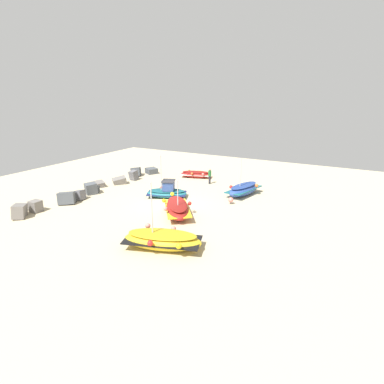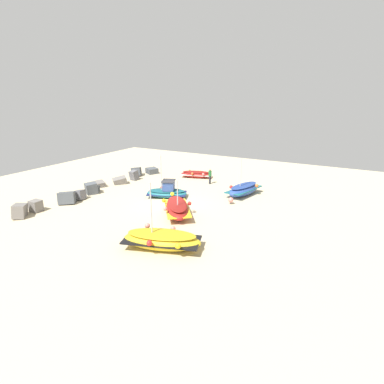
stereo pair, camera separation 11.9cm
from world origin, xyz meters
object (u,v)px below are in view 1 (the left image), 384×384
(fishing_boat_1, at_px, (177,208))
(fishing_boat_2, at_px, (244,189))
(fishing_boat_0, at_px, (162,240))
(fishing_boat_4, at_px, (196,174))
(person_walking, at_px, (210,175))
(fishing_boat_3, at_px, (167,192))
(mooring_buoy_0, at_px, (231,200))

(fishing_boat_1, distance_m, fishing_boat_2, 7.77)
(fishing_boat_2, bearing_deg, fishing_boat_0, -170.49)
(fishing_boat_0, distance_m, fishing_boat_4, 17.04)
(fishing_boat_1, xyz_separation_m, fishing_boat_2, (7.26, -2.78, 0.01))
(fishing_boat_4, xyz_separation_m, person_walking, (-1.61, -2.49, 0.56))
(fishing_boat_4, bearing_deg, fishing_boat_3, 80.96)
(fishing_boat_0, bearing_deg, person_walking, 86.48)
(fishing_boat_3, xyz_separation_m, person_walking, (5.87, -1.47, 0.42))
(fishing_boat_3, distance_m, mooring_buoy_0, 5.88)
(fishing_boat_0, distance_m, fishing_boat_2, 12.39)
(fishing_boat_2, bearing_deg, fishing_boat_4, 75.82)
(fishing_boat_0, relative_size, person_walking, 3.16)
(fishing_boat_0, xyz_separation_m, fishing_boat_4, (15.87, 6.19, -0.17))
(fishing_boat_0, relative_size, fishing_boat_1, 1.14)
(mooring_buoy_0, bearing_deg, person_walking, 41.90)
(person_walking, relative_size, mooring_buoy_0, 2.75)
(fishing_boat_0, height_order, fishing_boat_4, fishing_boat_0)
(fishing_boat_3, bearing_deg, person_walking, 51.90)
(person_walking, bearing_deg, fishing_boat_0, -72.53)
(fishing_boat_0, distance_m, fishing_boat_3, 9.85)
(fishing_boat_2, bearing_deg, mooring_buoy_0, -168.99)
(mooring_buoy_0, bearing_deg, fishing_boat_1, 148.21)
(person_walking, bearing_deg, fishing_boat_4, 149.97)
(fishing_boat_0, bearing_deg, fishing_boat_4, 93.23)
(fishing_boat_4, bearing_deg, mooring_buoy_0, 119.82)
(fishing_boat_2, distance_m, fishing_boat_3, 7.09)
(fishing_boat_0, xyz_separation_m, person_walking, (14.26, 3.70, 0.39))
(fishing_boat_3, bearing_deg, mooring_buoy_0, -13.69)
(fishing_boat_4, height_order, person_walking, person_walking)
(person_walking, height_order, mooring_buoy_0, person_walking)
(fishing_boat_4, bearing_deg, fishing_boat_2, 136.22)
(fishing_boat_0, bearing_deg, mooring_buoy_0, 68.20)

